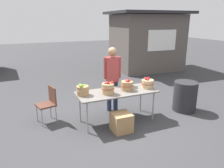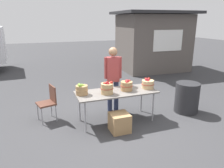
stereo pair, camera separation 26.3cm
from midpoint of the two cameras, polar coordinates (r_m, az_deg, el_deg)
ground_plane at (r=5.32m, az=2.56°, el=-9.70°), size 40.00×40.00×0.00m
market_table at (r=5.05m, az=2.67°, el=-2.51°), size 1.90×0.76×0.75m
apple_basket_green_0 at (r=4.82m, az=-6.52°, el=-1.49°), size 0.29×0.29×0.27m
apple_basket_red_0 at (r=4.84m, az=0.23°, el=-1.09°), size 0.30×0.30×0.29m
apple_basket_red_1 at (r=5.09m, az=5.40°, el=-0.44°), size 0.30×0.30×0.27m
apple_basket_red_2 at (r=5.33m, az=10.89°, el=0.04°), size 0.31×0.31×0.26m
vendor_adult at (r=5.56m, az=1.63°, el=2.54°), size 0.44×0.29×1.71m
food_kiosk at (r=10.79m, az=11.42°, el=11.18°), size 3.62×3.04×2.74m
folding_chair at (r=5.34m, az=-15.13°, el=-4.23°), size 0.49×0.49×0.86m
trash_barrel at (r=6.04m, az=20.47°, el=-3.40°), size 0.62×0.62×0.80m
produce_crate at (r=4.78m, az=3.62°, el=-10.18°), size 0.41×0.41×0.41m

